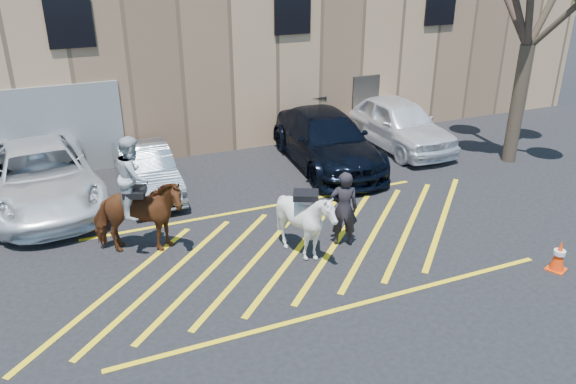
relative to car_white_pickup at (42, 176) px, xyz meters
name	(u,v)px	position (x,y,z in m)	size (l,w,h in m)	color
ground	(293,244)	(5.41, -4.83, -0.83)	(90.00, 90.00, 0.00)	black
car_white_pickup	(42,176)	(0.00, 0.00, 0.00)	(2.74, 5.94, 1.65)	white
car_silver_sedan	(146,170)	(2.78, -0.29, -0.15)	(1.42, 4.08, 1.34)	#90979E
car_blue_suv	(326,140)	(8.56, -0.28, 0.01)	(2.35, 5.79, 1.68)	black
car_white_suv	(398,123)	(11.71, 0.31, 0.04)	(2.04, 5.06, 1.72)	white
handler	(344,209)	(6.52, -5.27, 0.11)	(0.68, 0.45, 1.86)	black
warehouse	(172,27)	(5.40, 7.17, 2.83)	(32.42, 10.20, 7.30)	tan
hatching_zone	(298,249)	(5.41, -5.13, -0.82)	(12.60, 5.12, 0.01)	yellow
mounted_bay	(137,208)	(1.99, -3.78, 0.32)	(2.36, 1.62, 2.85)	maroon
saddled_white	(305,222)	(5.45, -5.45, 0.05)	(1.95, 2.03, 1.74)	white
traffic_cone	(559,255)	(10.33, -8.20, -0.46)	(0.50, 0.50, 0.73)	#E13F09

